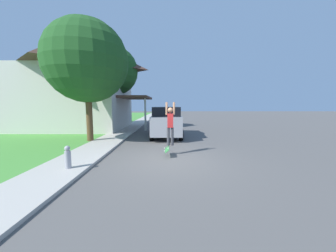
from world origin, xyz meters
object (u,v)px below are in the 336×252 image
Objects in this scene: lawn_tree_far at (114,71)px; suv_parked at (167,121)px; car_down_street at (161,118)px; skateboarder at (170,123)px; skateboard at (167,149)px; fire_hydrant at (68,157)px; lawn_tree_near at (87,62)px.

suv_parked is at bearing -40.98° from lawn_tree_far.
car_down_street is 14.40m from skateboarder.
suv_parked is at bearing 90.64° from skateboard.
suv_parked is (4.79, -4.16, -4.12)m from lawn_tree_far.
car_down_street is at bearing 93.32° from skateboard.
fire_hydrant is at bearing -98.55° from car_down_street.
skateboarder is at bearing -86.06° from car_down_street.
lawn_tree_near is 1.47× the size of suv_parked.
lawn_tree_far reaches higher than skateboarder.
lawn_tree_far is at bearing 92.16° from lawn_tree_near.
lawn_tree_far is 11.61m from skateboard.
suv_parked reaches higher than car_down_street.
fire_hydrant is at bearing -75.24° from lawn_tree_near.
lawn_tree_far is at bearing 139.02° from suv_parked.
skateboard is (-0.14, -0.22, -1.10)m from skateboarder.
suv_parked is at bearing 92.34° from skateboarder.
lawn_tree_near is 6.49m from skateboarder.
lawn_tree_near is 0.95× the size of lawn_tree_far.
lawn_tree_far is 9.61× the size of fire_hydrant.
suv_parked is at bearing 23.57° from lawn_tree_near.
suv_parked is 7.72m from fire_hydrant.
lawn_tree_near is 7.11m from skateboard.
fire_hydrant is (-2.46, -16.38, -0.16)m from car_down_street.
car_down_street is 5.28× the size of fire_hydrant.
lawn_tree_far is at bearing -127.35° from car_down_street.
suv_parked is 1.18× the size of car_down_street.
lawn_tree_far is 8.05m from car_down_street.
lawn_tree_near is 3.68× the size of skateboarder.
lawn_tree_near reaches higher than fire_hydrant.
fire_hydrant is (-3.25, -6.97, -0.65)m from suv_parked.
skateboarder is at bearing -61.23° from lawn_tree_far.
fire_hydrant is at bearing -149.49° from skateboarder.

